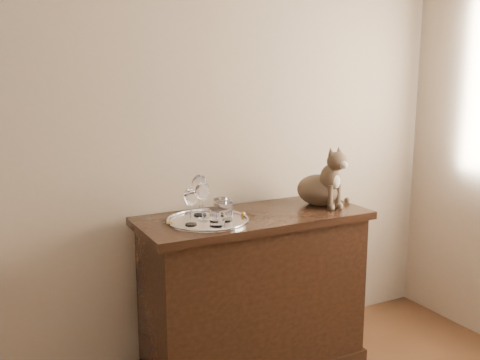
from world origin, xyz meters
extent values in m
cube|color=tan|center=(0.00, 2.25, 1.35)|extent=(4.00, 0.10, 2.70)
cylinder|color=white|center=(0.33, 1.91, 0.85)|extent=(0.40, 0.40, 0.01)
cylinder|color=silver|center=(0.40, 1.87, 0.90)|extent=(0.08, 0.08, 0.09)
cylinder|color=white|center=(0.33, 1.80, 0.90)|extent=(0.07, 0.07, 0.08)
cylinder|color=white|center=(0.42, 1.94, 0.91)|extent=(0.08, 0.08, 0.09)
camera|label=1|loc=(-0.68, -0.39, 1.55)|focal=40.00mm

